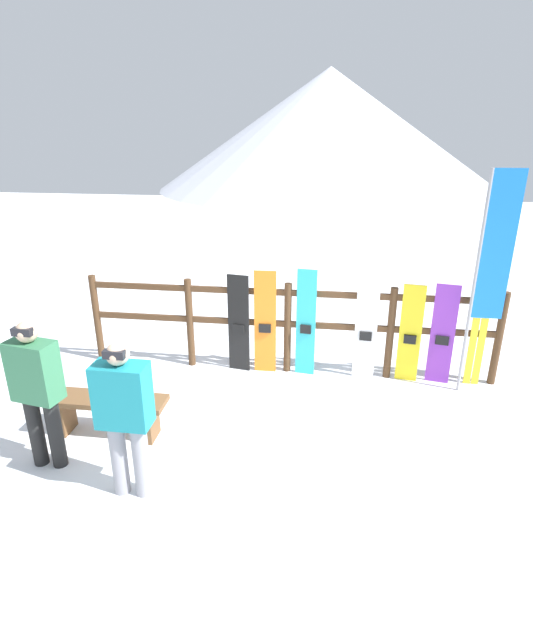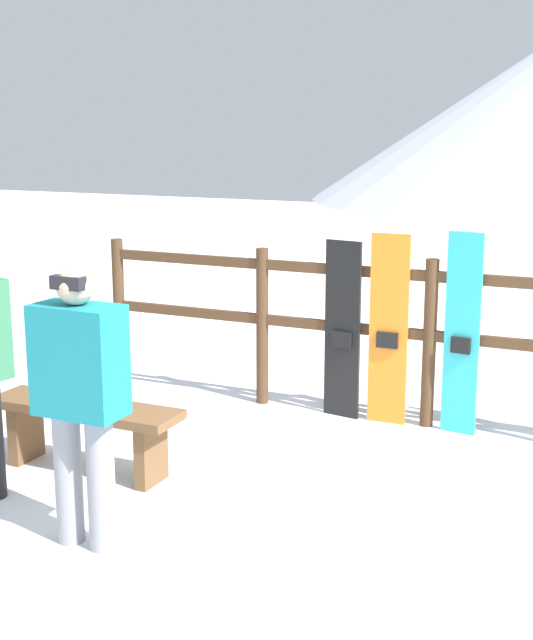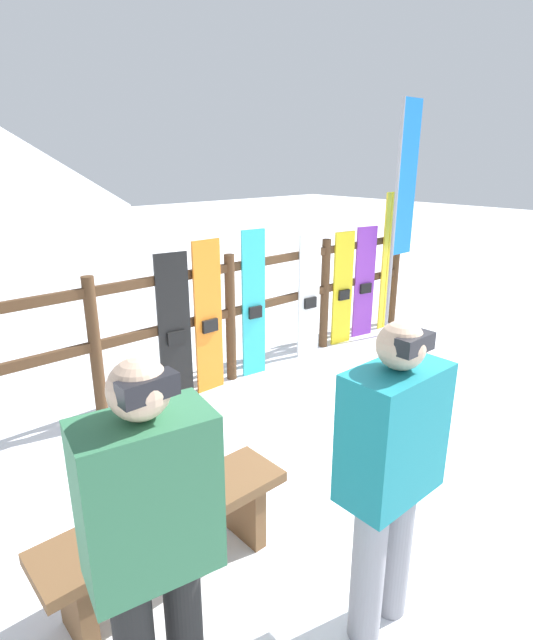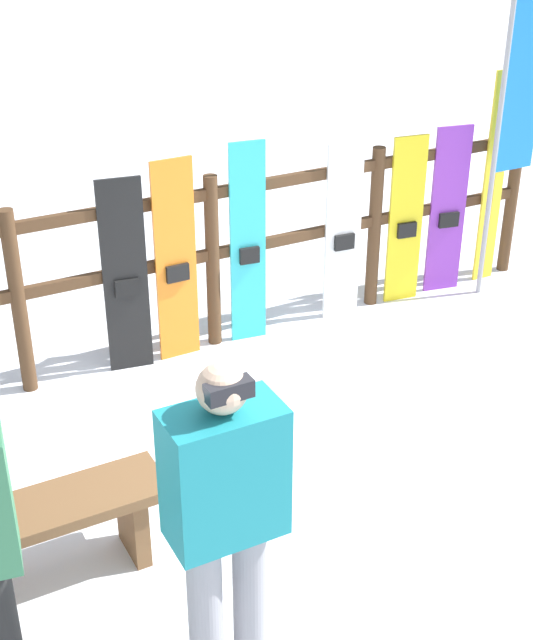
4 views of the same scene
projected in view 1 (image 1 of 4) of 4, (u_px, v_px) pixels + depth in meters
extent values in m
plane|color=white|center=(266.00, 469.00, 5.05)|extent=(40.00, 40.00, 0.00)
cone|color=silver|center=(329.00, 129.00, 26.26)|extent=(18.00, 18.00, 6.00)
cylinder|color=#4C331E|center=(97.00, 318.00, 7.19)|extent=(0.10, 0.10, 1.29)
cylinder|color=#4C331E|center=(190.00, 323.00, 7.01)|extent=(0.10, 0.10, 1.29)
cylinder|color=#4C331E|center=(288.00, 328.00, 6.84)|extent=(0.10, 0.10, 1.29)
cylinder|color=#4C331E|center=(390.00, 334.00, 6.67)|extent=(0.10, 0.10, 1.29)
cylinder|color=#4C331E|center=(499.00, 339.00, 6.49)|extent=(0.10, 0.10, 1.29)
cube|color=#4C331E|center=(288.00, 324.00, 6.82)|extent=(5.52, 0.05, 0.08)
cube|color=#4C331E|center=(288.00, 293.00, 6.65)|extent=(5.52, 0.05, 0.08)
cube|color=brown|center=(106.00, 400.00, 5.45)|extent=(1.33, 0.36, 0.06)
cube|color=brown|center=(66.00, 415.00, 5.60)|extent=(0.08, 0.29, 0.41)
cube|color=brown|center=(152.00, 422.00, 5.48)|extent=(0.08, 0.29, 0.41)
cylinder|color=black|center=(36.00, 431.00, 5.00)|extent=(0.15, 0.15, 0.76)
cylinder|color=black|center=(55.00, 433.00, 4.98)|extent=(0.15, 0.15, 0.76)
cube|color=#33724C|center=(34.00, 371.00, 4.74)|extent=(0.50, 0.33, 0.60)
sphere|color=#D8B293|center=(27.00, 332.00, 4.59)|extent=(0.21, 0.21, 0.21)
cube|color=black|center=(22.00, 332.00, 4.52)|extent=(0.19, 0.07, 0.07)
cylinder|color=gray|center=(119.00, 458.00, 4.61)|extent=(0.15, 0.15, 0.75)
cylinder|color=gray|center=(141.00, 460.00, 4.58)|extent=(0.15, 0.15, 0.75)
cube|color=teal|center=(122.00, 395.00, 4.35)|extent=(0.48, 0.26, 0.59)
sphere|color=#D8B293|center=(117.00, 354.00, 4.21)|extent=(0.20, 0.20, 0.20)
cube|color=black|center=(114.00, 354.00, 4.14)|extent=(0.18, 0.07, 0.07)
cube|color=black|center=(239.00, 324.00, 6.85)|extent=(0.30, 0.07, 1.39)
cube|color=black|center=(238.00, 329.00, 6.85)|extent=(0.17, 0.06, 0.12)
cube|color=orange|center=(265.00, 323.00, 6.79)|extent=(0.30, 0.03, 1.46)
cube|color=black|center=(265.00, 328.00, 6.80)|extent=(0.16, 0.03, 0.12)
cube|color=#2DBFCC|center=(306.00, 323.00, 6.72)|extent=(0.26, 0.06, 1.50)
cube|color=black|center=(306.00, 329.00, 6.72)|extent=(0.15, 0.05, 0.12)
cube|color=white|center=(366.00, 331.00, 6.64)|extent=(0.29, 0.05, 1.38)
cube|color=black|center=(366.00, 336.00, 6.64)|extent=(0.16, 0.04, 0.12)
cube|color=yellow|center=(410.00, 334.00, 6.57)|extent=(0.29, 0.06, 1.35)
cube|color=black|center=(410.00, 339.00, 6.57)|extent=(0.16, 0.05, 0.12)
cube|color=purple|center=(442.00, 335.00, 6.51)|extent=(0.30, 0.08, 1.38)
cube|color=black|center=(442.00, 340.00, 6.51)|extent=(0.17, 0.06, 0.12)
cube|color=yellow|center=(476.00, 323.00, 6.40)|extent=(0.09, 0.02, 1.76)
cube|color=yellow|center=(484.00, 323.00, 6.38)|extent=(0.09, 0.02, 1.76)
cylinder|color=#99999E|center=(474.00, 288.00, 6.04)|extent=(0.04, 0.04, 2.80)
cube|color=blue|center=(498.00, 247.00, 5.82)|extent=(0.36, 0.01, 1.78)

